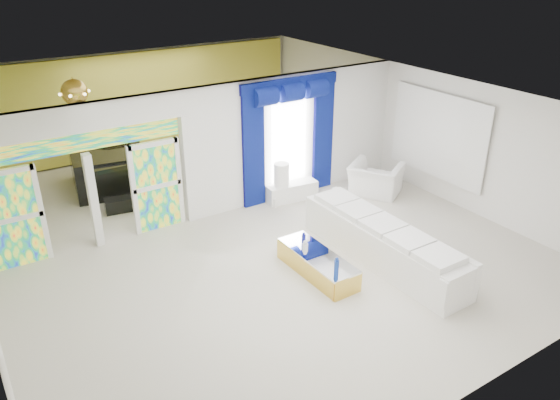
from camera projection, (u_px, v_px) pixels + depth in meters
floor at (239, 229)px, 11.89m from camera, size 12.00×12.00×0.00m
dividing_wall at (295, 135)px, 13.06m from camera, size 5.70×0.18×3.00m
dividing_header at (76, 119)px, 10.09m from camera, size 4.30×0.18×0.55m
stained_panel_left at (13, 219)px, 10.13m from camera, size 0.95×0.04×2.00m
stained_panel_right at (157, 186)px, 11.53m from camera, size 0.95×0.04×2.00m
stained_transom at (80, 143)px, 10.30m from camera, size 4.00×0.05×0.35m
window_pane at (289, 140)px, 12.89m from camera, size 1.00×0.02×2.30m
blue_drape_left at (253, 150)px, 12.40m from camera, size 0.55×0.10×2.80m
blue_drape_right at (323, 135)px, 13.38m from camera, size 0.55×0.10×2.80m
blue_pelmet at (290, 83)px, 12.28m from camera, size 2.60×0.12×0.25m
wall_mirror at (438, 135)px, 12.89m from camera, size 0.04×2.70×1.90m
gold_curtains at (140, 103)px, 15.74m from camera, size 9.70×0.12×2.90m
white_sofa at (382, 244)px, 10.54m from camera, size 0.91×3.93×0.75m
coffee_table at (317, 264)px, 10.18m from camera, size 0.64×1.84×0.41m
console_table at (292, 191)px, 13.18m from camera, size 1.31×0.54×0.43m
table_lamp at (281, 175)px, 12.82m from camera, size 0.36×0.36×0.58m
armchair at (375, 179)px, 13.41m from camera, size 1.52×1.57×0.78m
grand_piano at (104, 169)px, 13.75m from camera, size 1.80×2.20×1.00m
piano_bench at (126, 203)px, 12.68m from camera, size 1.01×0.52×0.32m
tv_console at (3, 220)px, 11.37m from camera, size 0.61×0.57×0.83m
chandelier at (74, 92)px, 12.22m from camera, size 0.60×0.60×0.60m
decanters at (317, 252)px, 10.02m from camera, size 0.17×1.22×0.22m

